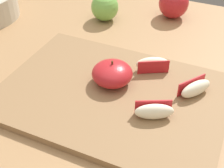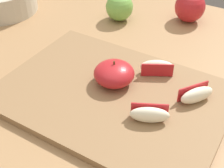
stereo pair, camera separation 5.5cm
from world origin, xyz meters
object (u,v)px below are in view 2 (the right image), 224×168
(apple_half_skin_up, at_px, (114,73))
(whole_apple_crimson, at_px, (190,7))
(whole_apple_granny_green, at_px, (119,7))
(cutting_board, at_px, (112,95))
(apple_wedge_back, at_px, (150,114))
(apple_wedge_left, at_px, (196,95))
(apple_wedge_near_knife, at_px, (157,67))

(apple_half_skin_up, relative_size, whole_apple_crimson, 0.90)
(whole_apple_crimson, height_order, whole_apple_granny_green, whole_apple_crimson)
(cutting_board, bearing_deg, whole_apple_granny_green, 117.58)
(cutting_board, height_order, apple_half_skin_up, apple_half_skin_up)
(apple_half_skin_up, bearing_deg, cutting_board, -66.58)
(whole_apple_granny_green, bearing_deg, cutting_board, -62.42)
(cutting_board, height_order, apple_wedge_back, apple_wedge_back)
(apple_wedge_back, bearing_deg, whole_apple_granny_green, 127.27)
(whole_apple_crimson, relative_size, whole_apple_granny_green, 1.08)
(cutting_board, bearing_deg, apple_half_skin_up, 113.42)
(apple_half_skin_up, xyz_separation_m, apple_wedge_back, (0.11, -0.06, -0.01))
(cutting_board, xyz_separation_m, apple_wedge_back, (0.09, -0.03, 0.02))
(apple_wedge_back, distance_m, whole_apple_granny_green, 0.41)
(apple_wedge_left, bearing_deg, cutting_board, -158.15)
(cutting_board, bearing_deg, apple_wedge_back, -19.06)
(whole_apple_crimson, bearing_deg, apple_wedge_back, -78.80)
(apple_wedge_left, bearing_deg, apple_wedge_near_knife, 157.02)
(cutting_board, bearing_deg, apple_wedge_left, 21.85)
(apple_half_skin_up, height_order, whole_apple_crimson, whole_apple_crimson)
(apple_wedge_back, relative_size, apple_wedge_left, 1.03)
(apple_wedge_left, bearing_deg, apple_wedge_back, -119.28)
(apple_wedge_back, relative_size, whole_apple_granny_green, 0.86)
(cutting_board, xyz_separation_m, whole_apple_granny_green, (-0.15, 0.29, 0.03))
(apple_wedge_back, relative_size, whole_apple_crimson, 0.80)
(cutting_board, relative_size, apple_half_skin_up, 5.35)
(whole_apple_crimson, distance_m, whole_apple_granny_green, 0.19)
(apple_wedge_left, xyz_separation_m, whole_apple_granny_green, (-0.30, 0.23, 0.01))
(apple_wedge_back, height_order, apple_wedge_left, same)
(apple_wedge_back, bearing_deg, apple_half_skin_up, 150.35)
(apple_wedge_left, height_order, apple_wedge_near_knife, same)
(whole_apple_granny_green, bearing_deg, whole_apple_crimson, 29.22)
(whole_apple_granny_green, bearing_deg, apple_wedge_near_knife, -43.88)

